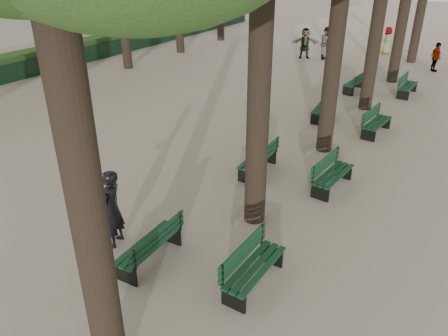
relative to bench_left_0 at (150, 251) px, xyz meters
The scene contains 16 objects.
ground 0.56m from the bench_left_0, 138.26° to the right, with size 120.00×120.00×0.00m, color tan.
bench_left_0 is the anchor object (origin of this frame).
bench_left_1 5.00m from the bench_left_0, 90.00° to the left, with size 0.63×1.82×0.92m.
bench_left_2 10.55m from the bench_left_0, 90.00° to the left, with size 0.77×1.85×0.92m.
bench_left_3 14.90m from the bench_left_0, 90.00° to the left, with size 0.70×1.84×0.92m.
bench_right_0 2.33m from the bench_left_0, 13.04° to the left, with size 0.60×1.81×0.92m.
bench_right_1 5.68m from the bench_left_0, 66.49° to the left, with size 0.72×1.84×0.92m.
bench_right_2 10.27m from the bench_left_0, 77.24° to the left, with size 0.74×1.85×0.92m.
bench_right_3 15.74m from the bench_left_0, 81.72° to the left, with size 0.63×1.82×0.92m.
man_with_map 1.30m from the bench_left_0, behind, with size 0.72×0.83×1.87m.
pedestrian_a 21.11m from the bench_left_0, 99.76° to the left, with size 0.93×0.38×1.90m, color #262628.
pedestrian_c 21.15m from the bench_left_0, 82.88° to the left, with size 0.92×0.31×1.57m, color #262628.
pedestrian_d 24.21m from the bench_left_0, 91.74° to the left, with size 0.82×0.34×1.68m, color #262628.
pedestrian_e 20.87m from the bench_left_0, 103.23° to the left, with size 1.68×0.36×1.81m, color #262628.
fence 18.71m from the bench_left_0, 145.22° to the left, with size 0.08×42.00×0.90m, color black.
hedge 19.29m from the bench_left_0, 146.40° to the left, with size 1.20×42.00×1.20m, color #1E3E15.
Camera 1 is at (5.71, -5.30, 6.12)m, focal length 35.00 mm.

